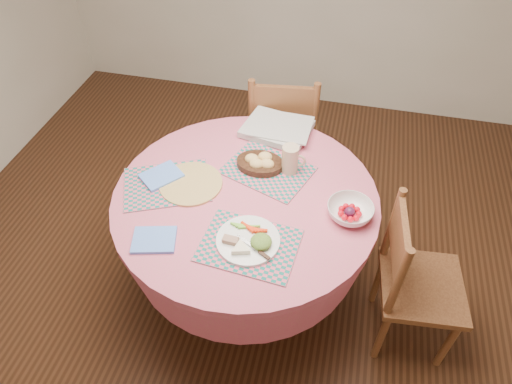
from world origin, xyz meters
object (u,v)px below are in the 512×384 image
Objects in this scene: bread_bowl at (260,162)px; dinner_plate at (249,240)px; wicker_trivet at (191,183)px; dining_table at (246,222)px; latte_mug at (291,159)px; chair_back at (282,133)px; chair_right at (413,280)px; fruit_bowl at (350,211)px.

dinner_plate is at bearing -82.35° from bread_bowl.
bread_bowl reaches higher than wicker_trivet.
dinner_plate is at bearing -72.53° from dining_table.
chair_back is at bearing 103.14° from latte_mug.
dining_table is at bearing 107.47° from dinner_plate.
chair_right is 3.23× the size of dinner_plate.
fruit_bowl is (-0.35, 0.06, 0.33)m from chair_right.
chair_right reaches higher than fruit_bowl.
latte_mug reaches higher than chair_right.
dining_table is 8.56× the size of latte_mug.
fruit_bowl is (0.46, -0.22, -0.00)m from bread_bowl.
bread_bowl is at bearing 33.34° from wicker_trivet.
fruit_bowl is at bearing -26.01° from bread_bowl.
dinner_plate is (0.09, -0.27, 0.22)m from dining_table.
wicker_trivet is 2.07× the size of latte_mug.
dining_table is 0.34m from wicker_trivet.
fruit_bowl reaches higher than dining_table.
latte_mug reaches higher than dining_table.
dining_table is 0.36m from dinner_plate.
chair_right is 3.65× the size of fruit_bowl.
chair_right is (0.83, -0.08, -0.10)m from dining_table.
fruit_bowl is at bearing -36.61° from latte_mug.
bread_bowl is at bearing 83.52° from dining_table.
wicker_trivet is at bearing 62.47° from chair_back.
chair_back is at bearing 118.11° from fruit_bowl.
chair_back is 6.51× the size of latte_mug.
chair_right is at bearing -23.82° from latte_mug.
chair_right is at bearing 123.72° from chair_back.
dinner_plate is (0.36, -0.28, 0.02)m from wicker_trivet.
dinner_plate is 1.13× the size of fruit_bowl.
bread_bowl reaches higher than dinner_plate.
bread_bowl is 1.59× the size of latte_mug.
dining_table is 0.38m from latte_mug.
latte_mug is at bearing 143.39° from fruit_bowl.
dining_table is at bearing -129.58° from latte_mug.
latte_mug is 0.39m from fruit_bowl.
dining_table is 5.39× the size of bread_bowl.
latte_mug is at bearing 80.07° from dinner_plate.
chair_right is 1.21m from chair_back.
chair_right is 0.92× the size of chair_back.
dining_table is 0.83m from chair_back.
dining_table is 0.53m from fruit_bowl.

